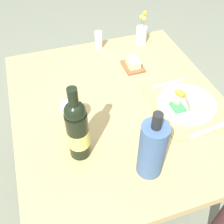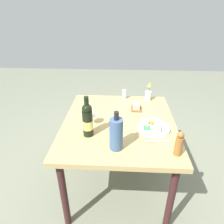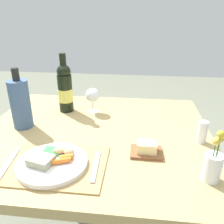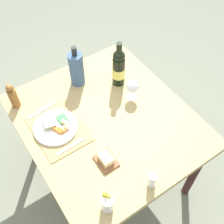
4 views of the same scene
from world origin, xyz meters
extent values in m
plane|color=slate|center=(0.00, 0.00, 0.00)|extent=(8.00, 8.00, 0.00)
cube|color=tan|center=(0.00, 0.00, 0.72)|extent=(1.12, 0.99, 0.04)
cylinder|color=#371B1B|center=(-0.48, -0.42, 0.35)|extent=(0.06, 0.06, 0.70)
cylinder|color=#371B1B|center=(-0.48, 0.42, 0.35)|extent=(0.06, 0.06, 0.70)
cylinder|color=#371B1B|center=(0.48, 0.42, 0.35)|extent=(0.06, 0.06, 0.70)
cube|color=tan|center=(-0.10, -0.28, 0.75)|extent=(0.38, 0.28, 0.01)
cylinder|color=white|center=(-0.11, -0.29, 0.76)|extent=(0.27, 0.27, 0.02)
cube|color=#9B9B7B|center=(-0.14, -0.31, 0.78)|extent=(0.10, 0.09, 0.03)
cylinder|color=orange|center=(-0.07, -0.30, 0.78)|extent=(0.07, 0.04, 0.02)
cylinder|color=orange|center=(-0.06, -0.28, 0.78)|extent=(0.06, 0.04, 0.02)
ellipsoid|color=#CEB87F|center=(-0.10, -0.24, 0.78)|extent=(0.04, 0.03, 0.03)
ellipsoid|color=#CCB979|center=(-0.08, -0.23, 0.78)|extent=(0.04, 0.03, 0.03)
ellipsoid|color=tan|center=(-0.06, -0.24, 0.78)|extent=(0.04, 0.04, 0.03)
cube|color=#388348|center=(-0.13, -0.23, 0.77)|extent=(0.07, 0.06, 0.01)
cube|color=silver|center=(-0.28, -0.30, 0.75)|extent=(0.04, 0.20, 0.00)
cube|color=silver|center=(0.05, -0.28, 0.75)|extent=(0.03, 0.18, 0.00)
cylinder|color=white|center=(-0.06, 0.24, 0.75)|extent=(0.07, 0.07, 0.00)
cylinder|color=white|center=(-0.06, 0.24, 0.78)|extent=(0.01, 0.01, 0.06)
sphere|color=white|center=(-0.06, 0.24, 0.85)|extent=(0.08, 0.08, 0.08)
cylinder|color=black|center=(-0.21, 0.24, 0.85)|extent=(0.08, 0.08, 0.22)
sphere|color=black|center=(-0.21, 0.24, 0.98)|extent=(0.08, 0.08, 0.08)
cylinder|color=black|center=(-0.21, 0.24, 1.03)|extent=(0.04, 0.04, 0.09)
cylinder|color=#E7DF63|center=(-0.21, 0.24, 0.84)|extent=(0.08, 0.08, 0.08)
cylinder|color=brown|center=(-0.41, -0.42, 0.82)|extent=(0.05, 0.05, 0.14)
sphere|color=brown|center=(-0.41, -0.42, 0.91)|extent=(0.05, 0.05, 0.05)
cylinder|color=#3E5981|center=(-0.37, 0.01, 0.87)|extent=(0.10, 0.10, 0.24)
cylinder|color=black|center=(-0.37, 0.01, 1.02)|extent=(0.03, 0.03, 0.06)
cube|color=brown|center=(0.25, -0.16, 0.75)|extent=(0.13, 0.10, 0.01)
cube|color=#F8E097|center=(0.25, -0.16, 0.78)|extent=(0.08, 0.06, 0.04)
cylinder|color=white|center=(0.49, -0.04, 0.80)|extent=(0.04, 0.04, 0.10)
cylinder|color=silver|center=(0.46, -0.30, 0.80)|extent=(0.06, 0.06, 0.10)
cylinder|color=#3F7233|center=(0.46, -0.31, 0.83)|extent=(0.00, 0.00, 0.16)
sphere|color=gold|center=(0.46, -0.31, 0.90)|extent=(0.03, 0.03, 0.03)
cylinder|color=#3F7233|center=(0.47, -0.30, 0.83)|extent=(0.00, 0.00, 0.16)
sphere|color=gold|center=(0.47, -0.30, 0.91)|extent=(0.02, 0.02, 0.02)
cylinder|color=#3F7233|center=(0.46, -0.31, 0.84)|extent=(0.00, 0.00, 0.19)
sphere|color=gold|center=(0.46, -0.31, 0.93)|extent=(0.02, 0.02, 0.02)
camera|label=1|loc=(-0.85, 0.32, 1.63)|focal=43.16mm
camera|label=2|loc=(-1.56, -0.02, 1.69)|focal=32.80mm
camera|label=3|loc=(0.20, -0.98, 1.29)|focal=37.07mm
camera|label=4|loc=(0.87, -0.55, 2.15)|focal=45.00mm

